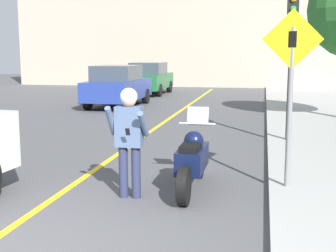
{
  "coord_description": "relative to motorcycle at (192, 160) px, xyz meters",
  "views": [
    {
      "loc": [
        2.47,
        -4.33,
        2.19
      ],
      "look_at": [
        0.95,
        3.08,
        1.0
      ],
      "focal_mm": 50.0,
      "sensor_mm": 36.0,
      "label": 1
    }
  ],
  "objects": [
    {
      "name": "road_center_line",
      "position": [
        -1.99,
        3.11,
        -0.49
      ],
      "size": [
        0.12,
        36.0,
        0.01
      ],
      "color": "yellow",
      "rests_on": "ground"
    },
    {
      "name": "building_backdrop",
      "position": [
        -1.39,
        23.11,
        3.38
      ],
      "size": [
        28.0,
        1.2,
        7.73
      ],
      "color": "#B2A38E",
      "rests_on": "ground"
    },
    {
      "name": "motorcycle",
      "position": [
        0.0,
        0.0,
        0.0
      ],
      "size": [
        0.62,
        2.15,
        1.28
      ],
      "color": "black",
      "rests_on": "ground"
    },
    {
      "name": "person_biker",
      "position": [
        -0.87,
        -0.59,
        0.53
      ],
      "size": [
        0.59,
        0.46,
        1.67
      ],
      "color": "#282D4C",
      "rests_on": "ground"
    },
    {
      "name": "crossing_sign",
      "position": [
        1.48,
        0.15,
        1.26
      ],
      "size": [
        0.91,
        0.08,
        2.74
      ],
      "color": "slate",
      "rests_on": "sidewalk_curb"
    },
    {
      "name": "traffic_light",
      "position": [
        1.69,
        4.26,
        2.17
      ],
      "size": [
        0.26,
        0.3,
        3.68
      ],
      "color": "#2D2D30",
      "rests_on": "sidewalk_curb"
    },
    {
      "name": "parked_car_blue",
      "position": [
        -4.76,
        11.09,
        0.36
      ],
      "size": [
        1.88,
        4.2,
        1.68
      ],
      "color": "black",
      "rests_on": "ground"
    },
    {
      "name": "parked_car_green",
      "position": [
        -4.89,
        16.92,
        0.36
      ],
      "size": [
        1.88,
        4.2,
        1.68
      ],
      "color": "black",
      "rests_on": "ground"
    }
  ]
}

